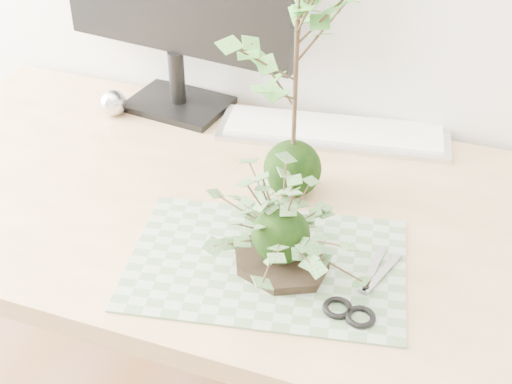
% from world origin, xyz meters
% --- Properties ---
extents(desk, '(1.60, 0.70, 0.74)m').
position_xyz_m(desk, '(0.03, 1.23, 0.65)').
color(desk, '#D9B178').
rests_on(desk, ground_plane).
extents(cutting_mat, '(0.48, 0.37, 0.00)m').
position_xyz_m(cutting_mat, '(0.04, 1.09, 0.74)').
color(cutting_mat, '#5C8054').
rests_on(cutting_mat, desk).
extents(stone_dish, '(0.21, 0.21, 0.01)m').
position_xyz_m(stone_dish, '(0.06, 1.09, 0.75)').
color(stone_dish, black).
rests_on(stone_dish, cutting_mat).
extents(ivy_kokedama, '(0.34, 0.34, 0.18)m').
position_xyz_m(ivy_kokedama, '(0.06, 1.09, 0.85)').
color(ivy_kokedama, black).
rests_on(ivy_kokedama, stone_dish).
extents(maple_kokedama, '(0.26, 0.26, 0.43)m').
position_xyz_m(maple_kokedama, '(0.01, 1.29, 1.04)').
color(maple_kokedama, black).
rests_on(maple_kokedama, desk).
extents(keyboard, '(0.49, 0.21, 0.02)m').
position_xyz_m(keyboard, '(0.03, 1.52, 0.75)').
color(keyboard, silver).
rests_on(keyboard, desk).
extents(foil_ball, '(0.06, 0.06, 0.06)m').
position_xyz_m(foil_ball, '(-0.43, 1.44, 0.77)').
color(foil_ball, silver).
rests_on(foil_ball, desk).
extents(scissors, '(0.09, 0.19, 0.01)m').
position_xyz_m(scissors, '(0.20, 1.05, 0.75)').
color(scissors, '#959596').
rests_on(scissors, cutting_mat).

